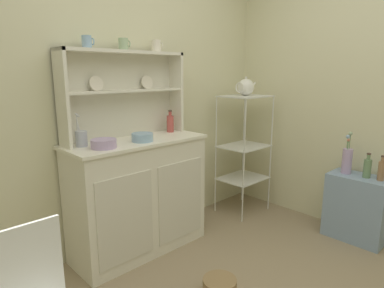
{
  "coord_description": "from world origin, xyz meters",
  "views": [
    {
      "loc": [
        -1.44,
        -0.73,
        1.43
      ],
      "look_at": [
        0.33,
        1.12,
        0.87
      ],
      "focal_mm": 31.03,
      "sensor_mm": 36.0,
      "label": 1
    }
  ],
  "objects_px": {
    "hutch_cabinet": "(139,195)",
    "cup_sky_0": "(87,42)",
    "hutch_shelf_unit": "(123,87)",
    "side_shelf_blue": "(357,208)",
    "flower_vase": "(347,160)",
    "utensil_jar": "(81,138)",
    "vinegar_bottle": "(381,170)",
    "jam_bottle": "(170,123)",
    "porcelain_teapot": "(246,87)",
    "bakers_rack": "(244,140)",
    "floor_basket": "(220,288)",
    "oil_bottle": "(367,168)",
    "bowl_mixing_large": "(104,144)"
  },
  "relations": [
    {
      "from": "side_shelf_blue",
      "to": "hutch_cabinet",
      "type": "bearing_deg",
      "value": 141.86
    },
    {
      "from": "floor_basket",
      "to": "oil_bottle",
      "type": "bearing_deg",
      "value": -13.19
    },
    {
      "from": "hutch_cabinet",
      "to": "porcelain_teapot",
      "type": "bearing_deg",
      "value": -4.24
    },
    {
      "from": "hutch_shelf_unit",
      "to": "bakers_rack",
      "type": "xyz_separation_m",
      "value": [
        1.23,
        -0.25,
        -0.55
      ]
    },
    {
      "from": "bowl_mixing_large",
      "to": "flower_vase",
      "type": "height_order",
      "value": "bowl_mixing_large"
    },
    {
      "from": "porcelain_teapot",
      "to": "oil_bottle",
      "type": "xyz_separation_m",
      "value": [
        0.23,
        -1.1,
        -0.63
      ]
    },
    {
      "from": "cup_sky_0",
      "to": "vinegar_bottle",
      "type": "height_order",
      "value": "cup_sky_0"
    },
    {
      "from": "hutch_shelf_unit",
      "to": "floor_basket",
      "type": "bearing_deg",
      "value": -89.2
    },
    {
      "from": "hutch_shelf_unit",
      "to": "porcelain_teapot",
      "type": "bearing_deg",
      "value": -11.73
    },
    {
      "from": "side_shelf_blue",
      "to": "utensil_jar",
      "type": "distance_m",
      "value": 2.34
    },
    {
      "from": "hutch_cabinet",
      "to": "jam_bottle",
      "type": "bearing_deg",
      "value": 11.92
    },
    {
      "from": "cup_sky_0",
      "to": "jam_bottle",
      "type": "relative_size",
      "value": 0.45
    },
    {
      "from": "porcelain_teapot",
      "to": "hutch_shelf_unit",
      "type": "bearing_deg",
      "value": 168.27
    },
    {
      "from": "side_shelf_blue",
      "to": "cup_sky_0",
      "type": "height_order",
      "value": "cup_sky_0"
    },
    {
      "from": "side_shelf_blue",
      "to": "utensil_jar",
      "type": "relative_size",
      "value": 2.41
    },
    {
      "from": "floor_basket",
      "to": "utensil_jar",
      "type": "height_order",
      "value": "utensil_jar"
    },
    {
      "from": "hutch_cabinet",
      "to": "jam_bottle",
      "type": "xyz_separation_m",
      "value": [
        0.41,
        0.09,
        0.53
      ]
    },
    {
      "from": "bakers_rack",
      "to": "flower_vase",
      "type": "distance_m",
      "value": 0.97
    },
    {
      "from": "hutch_cabinet",
      "to": "utensil_jar",
      "type": "relative_size",
      "value": 4.7
    },
    {
      "from": "hutch_cabinet",
      "to": "utensil_jar",
      "type": "xyz_separation_m",
      "value": [
        -0.41,
        0.08,
        0.51
      ]
    },
    {
      "from": "jam_bottle",
      "to": "flower_vase",
      "type": "distance_m",
      "value": 1.56
    },
    {
      "from": "hutch_cabinet",
      "to": "jam_bottle",
      "type": "distance_m",
      "value": 0.67
    },
    {
      "from": "porcelain_teapot",
      "to": "side_shelf_blue",
      "type": "bearing_deg",
      "value": -77.55
    },
    {
      "from": "flower_vase",
      "to": "oil_bottle",
      "type": "relative_size",
      "value": 1.74
    },
    {
      "from": "bakers_rack",
      "to": "bowl_mixing_large",
      "type": "bearing_deg",
      "value": 179.35
    },
    {
      "from": "bowl_mixing_large",
      "to": "utensil_jar",
      "type": "xyz_separation_m",
      "value": [
        -0.09,
        0.15,
        0.03
      ]
    },
    {
      "from": "hutch_shelf_unit",
      "to": "vinegar_bottle",
      "type": "relative_size",
      "value": 4.94
    },
    {
      "from": "hutch_cabinet",
      "to": "cup_sky_0",
      "type": "distance_m",
      "value": 1.21
    },
    {
      "from": "side_shelf_blue",
      "to": "porcelain_teapot",
      "type": "height_order",
      "value": "porcelain_teapot"
    },
    {
      "from": "bakers_rack",
      "to": "floor_basket",
      "type": "bearing_deg",
      "value": -147.8
    },
    {
      "from": "hutch_cabinet",
      "to": "vinegar_bottle",
      "type": "xyz_separation_m",
      "value": [
        1.46,
        -1.3,
        0.18
      ]
    },
    {
      "from": "cup_sky_0",
      "to": "utensil_jar",
      "type": "bearing_deg",
      "value": -158.25
    },
    {
      "from": "oil_bottle",
      "to": "vinegar_bottle",
      "type": "height_order",
      "value": "same"
    },
    {
      "from": "jam_bottle",
      "to": "hutch_cabinet",
      "type": "bearing_deg",
      "value": -168.08
    },
    {
      "from": "bakers_rack",
      "to": "utensil_jar",
      "type": "relative_size",
      "value": 5.11
    },
    {
      "from": "bakers_rack",
      "to": "vinegar_bottle",
      "type": "distance_m",
      "value": 1.24
    },
    {
      "from": "hutch_shelf_unit",
      "to": "jam_bottle",
      "type": "xyz_separation_m",
      "value": [
        0.41,
        -0.08,
        -0.31
      ]
    },
    {
      "from": "bakers_rack",
      "to": "side_shelf_blue",
      "type": "distance_m",
      "value": 1.18
    },
    {
      "from": "cup_sky_0",
      "to": "oil_bottle",
      "type": "height_order",
      "value": "cup_sky_0"
    },
    {
      "from": "utensil_jar",
      "to": "bakers_rack",
      "type": "bearing_deg",
      "value": -5.88
    },
    {
      "from": "flower_vase",
      "to": "utensil_jar",
      "type": "bearing_deg",
      "value": 149.45
    },
    {
      "from": "oil_bottle",
      "to": "vinegar_bottle",
      "type": "relative_size",
      "value": 1.0
    },
    {
      "from": "hutch_shelf_unit",
      "to": "porcelain_teapot",
      "type": "relative_size",
      "value": 4.07
    },
    {
      "from": "hutch_shelf_unit",
      "to": "side_shelf_blue",
      "type": "relative_size",
      "value": 1.82
    },
    {
      "from": "hutch_cabinet",
      "to": "hutch_shelf_unit",
      "type": "bearing_deg",
      "value": 90.0
    },
    {
      "from": "bowl_mixing_large",
      "to": "flower_vase",
      "type": "relative_size",
      "value": 0.48
    },
    {
      "from": "hutch_cabinet",
      "to": "side_shelf_blue",
      "type": "distance_m",
      "value": 1.87
    },
    {
      "from": "hutch_cabinet",
      "to": "flower_vase",
      "type": "xyz_separation_m",
      "value": [
        1.46,
        -1.03,
        0.22
      ]
    },
    {
      "from": "hutch_shelf_unit",
      "to": "cup_sky_0",
      "type": "relative_size",
      "value": 12.05
    },
    {
      "from": "jam_bottle",
      "to": "vinegar_bottle",
      "type": "relative_size",
      "value": 0.91
    }
  ]
}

